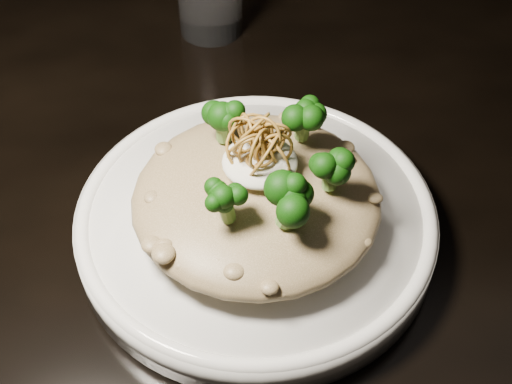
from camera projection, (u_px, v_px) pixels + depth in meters
table at (315, 244)px, 0.72m from camera, size 1.10×0.80×0.75m
plate at (256, 223)px, 0.61m from camera, size 0.31×0.31×0.03m
risotto at (256, 198)px, 0.58m from camera, size 0.20×0.20×0.04m
broccoli at (261, 155)px, 0.54m from camera, size 0.14×0.14×0.05m
cheese at (260, 162)px, 0.56m from camera, size 0.06×0.06×0.02m
shallots at (261, 136)px, 0.55m from camera, size 0.06×0.06×0.04m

